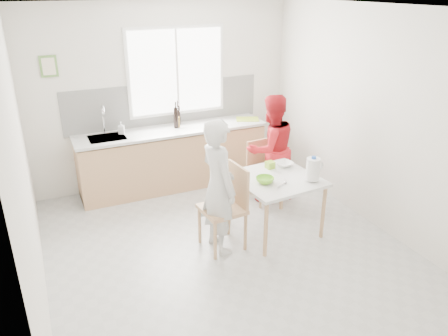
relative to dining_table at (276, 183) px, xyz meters
The scene contains 21 objects.
ground 0.99m from the dining_table, 168.06° to the right, with size 4.50×4.50×0.00m, color #B7B7B2.
room_shell 1.24m from the dining_table, 168.06° to the right, with size 4.50×4.50×4.50m.
window 2.38m from the dining_table, 104.28° to the left, with size 1.50×0.06×1.30m.
backsplash 2.28m from the dining_table, 109.23° to the left, with size 3.00×0.02×0.65m, color white.
picture_frame 3.32m from the dining_table, 137.62° to the left, with size 0.22×0.03×0.28m.
kitchen_counter 1.95m from the dining_table, 112.17° to the left, with size 2.84×0.64×1.37m.
dining_table is the anchor object (origin of this frame).
chair_left 0.68m from the dining_table, behind, with size 0.50×0.50×1.01m.
chair_far 0.91m from the dining_table, 71.50° to the left, with size 0.43×0.43×0.87m.
person_white 0.81m from the dining_table, behind, with size 0.58×0.38×1.59m, color silver.
person_red 0.89m from the dining_table, 64.46° to the left, with size 0.75×0.58×1.54m, color red.
bowl_green 0.23m from the dining_table, 161.25° to the right, with size 0.22×0.22×0.07m, color #79CE2F.
bowl_white 0.40m from the dining_table, 44.52° to the left, with size 0.22×0.22×0.05m, color white.
milk_jug 0.49m from the dining_table, 36.12° to the right, with size 0.23×0.16×0.29m.
green_box 0.32m from the dining_table, 75.06° to the left, with size 0.10×0.10×0.09m, color #89BC2B.
spoon 0.25m from the dining_table, 105.27° to the right, with size 0.01×0.01×0.16m, color #A5A5AA.
cutting_board 1.85m from the dining_table, 73.96° to the left, with size 0.35×0.25×0.01m, color #ADCD2F.
wine_bottle_a 1.98m from the dining_table, 109.75° to the left, with size 0.07×0.07×0.32m, color black.
wine_bottle_b 2.09m from the dining_table, 106.08° to the left, with size 0.07×0.07×0.30m, color black.
jar_amber 1.96m from the dining_table, 108.82° to the left, with size 0.06×0.06×0.16m, color brown.
soap_bottle 2.40m from the dining_table, 127.72° to the left, with size 0.08×0.08×0.18m, color #999999.
Camera 1 is at (-1.83, -3.97, 2.92)m, focal length 35.00 mm.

